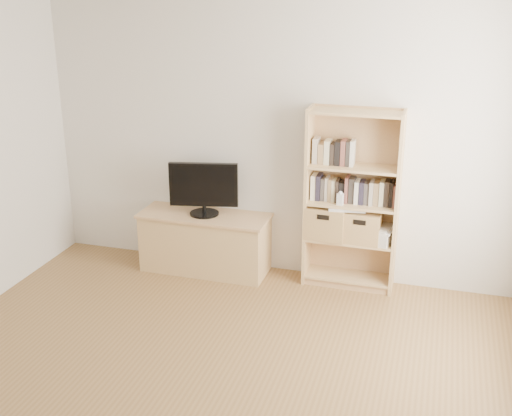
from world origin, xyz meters
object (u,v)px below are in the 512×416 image
at_px(baby_monitor, 340,199).
at_px(laptop, 347,207).
at_px(basket_left, 327,221).
at_px(basket_right, 362,226).
at_px(television, 204,189).
at_px(tv_stand, 205,243).
at_px(bookshelf, 352,201).

xyz_separation_m(baby_monitor, laptop, (0.06, 0.07, -0.09)).
bearing_deg(basket_left, baby_monitor, -32.00).
xyz_separation_m(baby_monitor, basket_right, (0.19, 0.09, -0.26)).
bearing_deg(basket_right, television, -175.46).
xyz_separation_m(television, laptop, (1.35, 0.06, -0.06)).
height_order(tv_stand, laptop, laptop).
bearing_deg(baby_monitor, basket_left, 155.25).
height_order(bookshelf, laptop, bookshelf).
relative_size(basket_right, laptop, 1.06).
height_order(television, laptop, television).
distance_m(television, baby_monitor, 1.29).
xyz_separation_m(basket_left, basket_right, (0.32, -0.00, -0.01)).
relative_size(basket_left, basket_right, 1.06).
bearing_deg(bookshelf, baby_monitor, -135.00).
relative_size(television, baby_monitor, 6.12).
height_order(television, basket_right, television).
height_order(tv_stand, bookshelf, bookshelf).
bearing_deg(tv_stand, laptop, 2.98).
height_order(basket_left, basket_right, basket_left).
height_order(baby_monitor, laptop, baby_monitor).
bearing_deg(baby_monitor, laptop, 59.81).
relative_size(bookshelf, basket_left, 4.56).
bearing_deg(bookshelf, tv_stand, -176.50).
relative_size(tv_stand, bookshelf, 0.73).
distance_m(baby_monitor, basket_left, 0.30).
distance_m(basket_left, basket_right, 0.32).
bearing_deg(baby_monitor, bookshelf, 54.41).
distance_m(bookshelf, laptop, 0.07).
relative_size(tv_stand, television, 1.87).
xyz_separation_m(tv_stand, basket_right, (1.49, 0.07, 0.32)).
distance_m(tv_stand, baby_monitor, 1.42).
distance_m(tv_stand, basket_left, 1.21).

